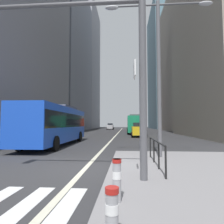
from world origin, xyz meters
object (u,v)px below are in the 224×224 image
car_receding_near (138,130)px  bollard_front (112,212)px  car_oncoming_mid (110,126)px  traffic_signal_gantry (83,49)px  city_bus_red_distant (133,124)px  street_lamp_post (159,55)px  city_bus_red_receding (134,124)px  city_bus_blue_oncoming (56,123)px  bollard_left (117,178)px

car_receding_near → bollard_front: 23.83m
car_oncoming_mid → traffic_signal_gantry: size_ratio=0.68×
city_bus_red_distant → traffic_signal_gantry: bearing=-93.8°
city_bus_red_distant → street_lamp_post: (-0.32, -46.35, 3.45)m
car_receding_near → city_bus_red_receding: bearing=91.0°
city_bus_red_receding → city_bus_red_distant: size_ratio=0.99×
city_bus_blue_oncoming → car_receding_near: bearing=54.9°
city_bus_red_receding → bollard_left: (-1.66, -32.20, -1.19)m
city_bus_blue_oncoming → traffic_signal_gantry: traffic_signal_gantry is taller
car_receding_near → street_lamp_post: (0.02, -16.70, 4.29)m
car_oncoming_mid → car_receding_near: (6.71, -34.23, 0.00)m
bollard_left → street_lamp_post: bearing=71.8°
bollard_left → car_oncoming_mid: bearing=94.9°
car_receding_near → bollard_left: car_receding_near is taller
traffic_signal_gantry → bollard_left: traffic_signal_gantry is taller
traffic_signal_gantry → bollard_front: (1.14, -3.02, -3.51)m
car_receding_near → traffic_signal_gantry: 21.17m
city_bus_blue_oncoming → bollard_front: 14.32m
car_receding_near → traffic_signal_gantry: (-2.97, -20.73, 3.09)m
traffic_signal_gantry → car_receding_near: bearing=81.8°
city_bus_blue_oncoming → street_lamp_post: (7.53, -6.03, 3.45)m
street_lamp_post → bollard_left: size_ratio=9.05×
city_bus_red_receding → bollard_front: bearing=-92.8°
city_bus_red_distant → car_receding_near: 29.66m
bollard_front → city_bus_red_distant: bearing=87.7°
car_oncoming_mid → car_receding_near: size_ratio=0.98×
city_bus_red_distant → city_bus_red_receding: bearing=-91.5°
city_bus_blue_oncoming → car_oncoming_mid: bearing=89.0°
traffic_signal_gantry → bollard_left: size_ratio=6.79×
traffic_signal_gantry → street_lamp_post: street_lamp_post is taller
car_oncoming_mid → bollard_left: car_oncoming_mid is taller
bollard_left → city_bus_red_distant: bearing=87.6°
city_bus_blue_oncoming → bollard_left: city_bus_blue_oncoming is taller
city_bus_blue_oncoming → bollard_front: city_bus_blue_oncoming is taller
city_bus_blue_oncoming → car_receding_near: size_ratio=2.61×
traffic_signal_gantry → city_bus_red_distant: bearing=86.2°
city_bus_blue_oncoming → traffic_signal_gantry: bearing=-65.7°
traffic_signal_gantry → bollard_front: bearing=-69.3°
car_oncoming_mid → street_lamp_post: bearing=-82.5°
bollard_left → city_bus_blue_oncoming: bearing=115.9°
city_bus_blue_oncoming → city_bus_red_distant: 41.08m
bollard_left → car_receding_near: bearing=85.3°
traffic_signal_gantry → bollard_front: size_ratio=7.99×
bollard_front → car_receding_near: bearing=85.6°
city_bus_red_receding → car_oncoming_mid: (-6.54, 24.37, -0.85)m
car_oncoming_mid → bollard_front: 58.19m
city_bus_red_distant → bollard_front: bearing=-92.3°
car_receding_near → traffic_signal_gantry: bearing=-98.2°
city_bus_blue_oncoming → bollard_left: 13.03m
city_bus_red_receding → car_receding_near: city_bus_red_receding is taller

